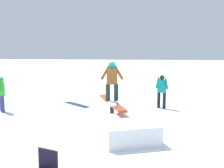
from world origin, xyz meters
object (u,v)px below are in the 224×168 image
at_px(rail_feature, 112,105).
at_px(main_rider_on_rail, 112,82).
at_px(bystander_green, 2,92).
at_px(bystander_teal, 162,90).
at_px(loose_snowboard_navy, 77,105).

relative_size(rail_feature, main_rider_on_rail, 1.70).
bearing_deg(main_rider_on_rail, bystander_green, 68.39).
distance_m(main_rider_on_rail, bystander_teal, 3.16).
bearing_deg(loose_snowboard_navy, main_rider_on_rail, -15.27).
bearing_deg(bystander_green, main_rider_on_rail, -140.82).
height_order(main_rider_on_rail, bystander_green, main_rider_on_rail).
distance_m(rail_feature, bystander_teal, 3.09).
xyz_separation_m(bystander_green, loose_snowboard_navy, (1.42, -2.73, -0.77)).
relative_size(bystander_teal, loose_snowboard_navy, 0.94).
relative_size(main_rider_on_rail, bystander_teal, 1.12).
height_order(bystander_teal, loose_snowboard_navy, bystander_teal).
bearing_deg(loose_snowboard_navy, rail_feature, -15.27).
xyz_separation_m(rail_feature, bystander_green, (1.42, 4.44, 0.12)).
bearing_deg(bystander_green, loose_snowboard_navy, -95.54).
height_order(main_rider_on_rail, loose_snowboard_navy, main_rider_on_rail).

